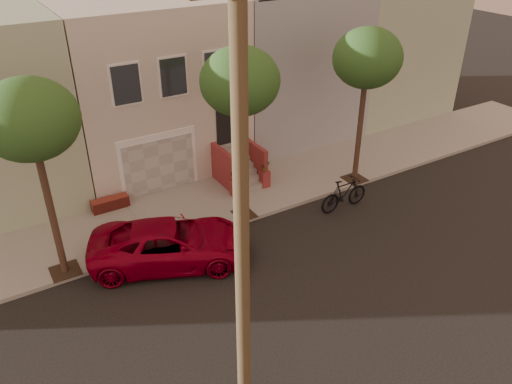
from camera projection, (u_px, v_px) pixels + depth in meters
ground at (276, 285)px, 15.74m from camera, size 90.00×90.00×0.00m
sidewalk at (202, 206)px, 19.67m from camera, size 40.00×3.70×0.15m
house_row at (139, 78)px, 22.24m from camera, size 33.10×11.70×7.00m
tree_left at (30, 121)px, 13.56m from camera, size 2.70×2.57×6.30m
tree_mid at (240, 82)px, 16.47m from camera, size 2.70×2.57×6.30m
tree_right at (367, 59)px, 18.94m from camera, size 2.70×2.57×6.30m
pickup_truck at (171, 243)px, 16.42m from camera, size 5.71×4.24×1.44m
motorcycle at (344, 194)px, 19.35m from camera, size 2.17×0.62×1.30m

